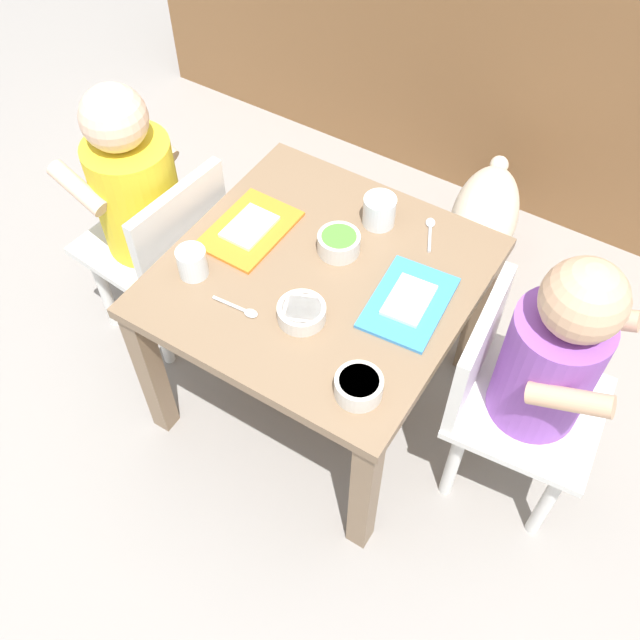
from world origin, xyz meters
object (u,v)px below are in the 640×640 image
dining_table (320,296)px  dog (482,224)px  food_tray_right (409,302)px  water_cup_right (379,212)px  cereal_bowl_left_side (338,242)px  spoon_by_right_tray (430,231)px  seated_child_right (544,362)px  seated_child_left (140,196)px  veggie_bowl_far (359,386)px  food_tray_left (250,229)px  cereal_bowl_right_side (302,312)px  water_cup_left (192,264)px  spoon_by_left_tray (240,308)px

dining_table → dog: bearing=73.4°
food_tray_right → water_cup_right: size_ratio=3.07×
cereal_bowl_left_side → spoon_by_right_tray: cereal_bowl_left_side is taller
seated_child_right → cereal_bowl_left_side: bearing=175.5°
seated_child_left → veggie_bowl_far: 0.69m
food_tray_right → seated_child_left: bearing=-176.8°
dog → spoon_by_right_tray: bearing=-94.3°
water_cup_right → spoon_by_right_tray: water_cup_right is taller
dining_table → spoon_by_right_tray: bearing=58.4°
dining_table → seated_child_right: seated_child_right is taller
food_tray_left → cereal_bowl_right_side: 0.26m
dog → spoon_by_right_tray: spoon_by_right_tray is taller
seated_child_right → dog: size_ratio=1.50×
seated_child_left → dog: bearing=41.4°
seated_child_right → water_cup_left: size_ratio=11.28×
dining_table → seated_child_left: size_ratio=0.85×
seated_child_right → spoon_by_right_tray: size_ratio=7.24×
dining_table → food_tray_right: size_ratio=2.81×
veggie_bowl_far → seated_child_left: bearing=164.1°
seated_child_right → water_cup_right: 0.46m
seated_child_left → dog: size_ratio=1.52×
water_cup_right → spoon_by_left_tray: (-0.11, -0.35, -0.03)m
spoon_by_left_tray → water_cup_right: bearing=72.5°
veggie_bowl_far → spoon_by_right_tray: size_ratio=0.89×
dining_table → cereal_bowl_left_side: 0.12m
spoon_by_right_tray → food_tray_right: bearing=-75.1°
seated_child_right → food_tray_right: (-0.27, -0.01, 0.01)m
food_tray_left → water_cup_left: 0.16m
food_tray_right → spoon_by_left_tray: (-0.27, -0.18, -0.00)m
cereal_bowl_right_side → food_tray_left: bearing=147.7°
water_cup_right → cereal_bowl_left_side: 0.12m
dog → food_tray_left: 0.66m
spoon_by_right_tray → food_tray_left: bearing=-148.5°
seated_child_left → cereal_bowl_right_side: seated_child_left is taller
dog → cereal_bowl_left_side: 0.54m
cereal_bowl_left_side → veggie_bowl_far: bearing=-53.0°
water_cup_right → veggie_bowl_far: size_ratio=0.81×
dog → food_tray_left: bearing=-124.2°
dog → food_tray_right: 0.56m
water_cup_left → cereal_bowl_right_side: water_cup_left is taller
water_cup_left → cereal_bowl_left_side: water_cup_left is taller
water_cup_right → spoon_by_left_tray: size_ratio=0.69×
seated_child_right → dog: 0.62m
dog → cereal_bowl_right_side: size_ratio=4.97×
dining_table → spoon_by_left_tray: spoon_by_left_tray is taller
food_tray_right → veggie_bowl_far: bearing=-85.2°
seated_child_left → water_cup_right: seated_child_left is taller
food_tray_left → seated_child_right: bearing=1.2°
food_tray_right → dining_table: bearing=-173.2°
food_tray_right → cereal_bowl_left_side: bearing=165.3°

